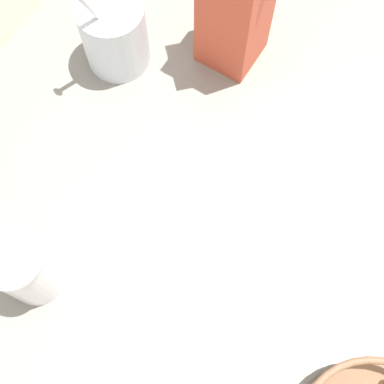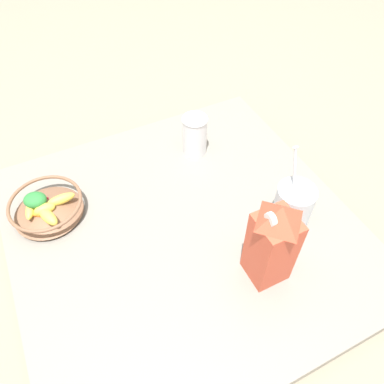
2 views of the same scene
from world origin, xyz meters
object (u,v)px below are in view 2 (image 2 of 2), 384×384
(fruit_bowl, at_px, (46,207))
(yogurt_tub, at_px, (294,204))
(milk_carton, at_px, (272,242))
(drinking_cup, at_px, (195,134))

(fruit_bowl, height_order, yogurt_tub, yogurt_tub)
(fruit_bowl, distance_m, milk_carton, 0.64)
(milk_carton, relative_size, drinking_cup, 1.94)
(milk_carton, bearing_deg, drinking_cup, 175.15)
(milk_carton, height_order, drinking_cup, milk_carton)
(fruit_bowl, distance_m, drinking_cup, 0.51)
(fruit_bowl, bearing_deg, milk_carton, 46.86)
(drinking_cup, bearing_deg, fruit_bowl, -83.59)
(drinking_cup, bearing_deg, milk_carton, -4.85)
(fruit_bowl, xyz_separation_m, drinking_cup, (-0.06, 0.50, 0.03))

